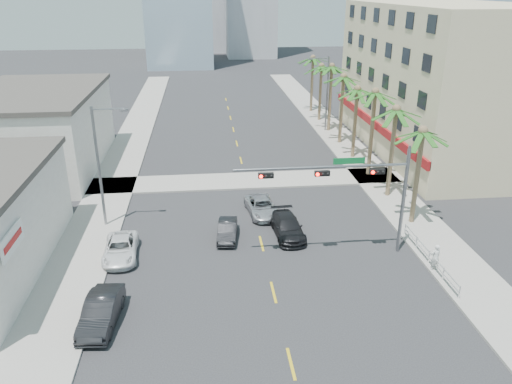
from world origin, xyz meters
The scene contains 24 objects.
ground centered at (0.00, 0.00, 0.00)m, with size 260.00×260.00×0.00m, color #262628.
sidewalk_right centered at (12.00, 20.00, 0.07)m, with size 4.00×120.00×0.15m, color gray.
sidewalk_left centered at (-12.00, 20.00, 0.07)m, with size 4.00×120.00×0.15m, color gray.
sidewalk_cross centered at (0.00, 22.00, 0.07)m, with size 80.00×4.00×0.15m, color gray.
building_right centered at (21.99, 30.00, 7.50)m, with size 15.25×28.00×15.00m.
building_left_far centered at (-19.50, 28.00, 3.60)m, with size 11.00×18.00×7.20m, color beige.
traffic_signal_mast centered at (5.78, 7.95, 5.06)m, with size 11.12×0.54×7.20m.
palm_tree_0 centered at (11.60, 12.00, 7.08)m, with size 4.80×4.80×7.80m.
palm_tree_1 centered at (11.60, 17.20, 7.43)m, with size 4.80×4.80×8.16m.
palm_tree_2 centered at (11.60, 22.40, 7.78)m, with size 4.80×4.80×8.52m.
palm_tree_3 centered at (11.60, 27.60, 7.08)m, with size 4.80×4.80×7.80m.
palm_tree_4 centered at (11.60, 32.80, 7.43)m, with size 4.80×4.80×8.16m.
palm_tree_5 centered at (11.60, 38.00, 7.78)m, with size 4.80×4.80×8.52m.
palm_tree_6 centered at (11.60, 43.20, 7.08)m, with size 4.80×4.80×7.80m.
palm_tree_7 centered at (11.60, 48.40, 7.43)m, with size 4.80×4.80×8.16m.
streetlight_left centered at (-11.00, 14.00, 5.06)m, with size 2.55×0.25×9.00m.
streetlight_right centered at (11.00, 38.00, 5.06)m, with size 2.55×0.25×9.00m.
guardrail centered at (10.30, 6.00, 0.67)m, with size 0.08×8.08×1.00m.
car_parked_mid centered at (-9.40, 2.09, 0.75)m, with size 1.58×4.54×1.50m, color black.
car_parked_far centered at (-9.40, 9.11, 0.63)m, with size 2.10×4.56×1.27m, color white.
car_lane_left centered at (-2.30, 11.08, 0.61)m, with size 1.29×3.69×1.22m, color black.
car_lane_center centered at (0.60, 14.79, 0.64)m, with size 2.11×4.58×1.27m, color silver.
car_lane_right centered at (2.00, 11.01, 0.69)m, with size 1.92×4.73×1.37m, color black.
pedestrian centered at (10.30, 5.25, 1.01)m, with size 0.63×0.41×1.72m, color silver.
Camera 1 is at (-3.65, -20.41, 16.52)m, focal length 35.00 mm.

